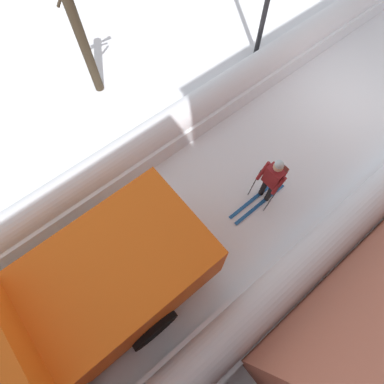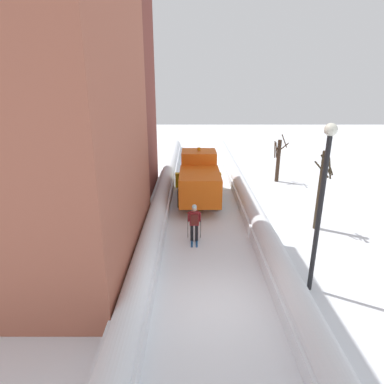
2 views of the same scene
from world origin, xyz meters
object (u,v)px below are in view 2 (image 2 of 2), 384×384
(traffic_light_pole, at_px, (132,167))
(street_lamp, at_px, (321,192))
(skier, at_px, (193,221))
(bare_tree_near, at_px, (319,189))
(plow_truck, at_px, (198,178))
(bare_tree_mid, at_px, (277,159))

(traffic_light_pole, xyz_separation_m, street_lamp, (6.98, -5.11, 0.44))
(skier, bearing_deg, bare_tree_near, 12.41)
(skier, distance_m, bare_tree_near, 6.42)
(plow_truck, distance_m, skier, 5.41)
(traffic_light_pole, bearing_deg, plow_truck, 50.73)
(street_lamp, distance_m, bare_tree_near, 5.69)
(traffic_light_pole, relative_size, bare_tree_near, 1.15)
(skier, xyz_separation_m, bare_tree_mid, (6.27, 9.66, 0.71))
(plow_truck, xyz_separation_m, skier, (-0.34, -5.37, -0.48))
(plow_truck, xyz_separation_m, bare_tree_near, (5.84, -4.01, 0.62))
(bare_tree_mid, bearing_deg, bare_tree_near, -90.57)
(skier, bearing_deg, bare_tree_mid, 57.03)
(traffic_light_pole, height_order, bare_tree_mid, traffic_light_pole)
(skier, bearing_deg, street_lamp, -42.20)
(plow_truck, distance_m, street_lamp, 10.05)
(skier, height_order, street_lamp, street_lamp)
(plow_truck, relative_size, skier, 3.31)
(plow_truck, distance_m, bare_tree_near, 7.12)
(skier, distance_m, traffic_light_pole, 3.90)
(traffic_light_pole, bearing_deg, bare_tree_near, -0.34)
(plow_truck, relative_size, bare_tree_near, 1.51)
(traffic_light_pole, height_order, street_lamp, street_lamp)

